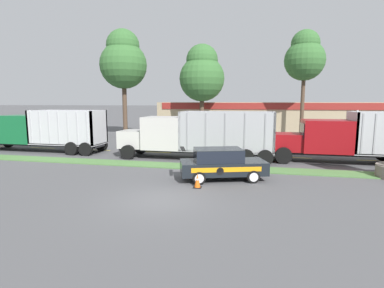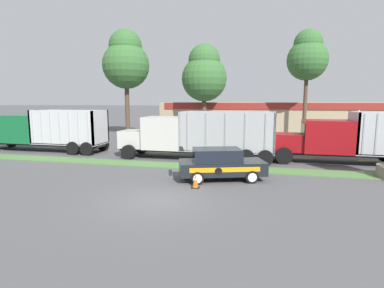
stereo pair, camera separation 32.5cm
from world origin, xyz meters
The scene contains 17 objects.
ground_plane centered at (0.00, 0.00, 0.00)m, with size 600.00×600.00×0.00m, color #515154.
grass_verge centered at (0.00, 6.58, 0.03)m, with size 120.00×1.61×0.06m, color #517F42.
centre_line_2 centered at (-14.96, 11.38, 0.00)m, with size 2.40×0.14×0.01m, color yellow.
centre_line_3 centered at (-9.56, 11.38, 0.00)m, with size 2.40×0.14×0.01m, color yellow.
centre_line_4 centered at (-4.16, 11.38, 0.00)m, with size 2.40×0.14×0.01m, color yellow.
centre_line_5 centered at (1.24, 11.38, 0.00)m, with size 2.40×0.14×0.01m, color yellow.
centre_line_6 centered at (6.64, 11.38, 0.00)m, with size 2.40×0.14×0.01m, color yellow.
centre_line_7 centered at (12.04, 11.38, 0.00)m, with size 2.40×0.14×0.01m, color yellow.
dump_truck_lead centered at (-14.71, 9.84, 1.59)m, with size 11.26×2.66×3.46m.
dump_truck_mid centered at (-1.49, 9.27, 1.59)m, with size 11.24×2.71×3.44m.
dump_truck_trail centered at (9.37, 10.08, 1.56)m, with size 11.33×2.71×3.58m.
rally_car centered at (2.07, 3.89, 0.86)m, with size 4.83×3.15×1.71m.
traffic_cone centered at (1.14, 2.10, 0.33)m, with size 0.39×0.39×0.68m.
store_building_backdrop centered at (5.40, 31.59, 2.02)m, with size 28.92×12.10×4.03m.
tree_behind_left centered at (8.54, 23.21, 8.87)m, with size 4.28×4.28×11.71m.
tree_behind_centre centered at (-2.78, 23.86, 7.32)m, with size 5.33×5.33×10.80m.
tree_behind_right centered at (-11.96, 22.19, 8.93)m, with size 5.54×5.54×12.57m.
Camera 1 is at (3.94, -11.63, 4.12)m, focal length 28.00 mm.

